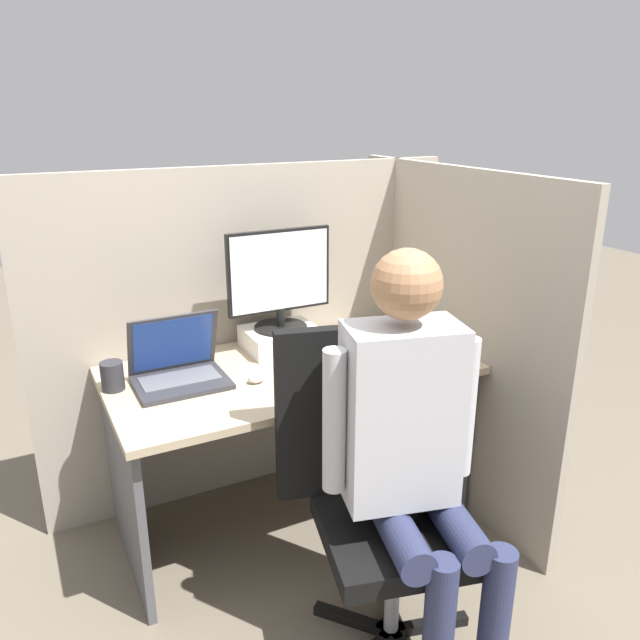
{
  "coord_description": "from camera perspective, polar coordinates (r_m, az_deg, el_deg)",
  "views": [
    {
      "loc": [
        -0.95,
        -1.74,
        1.72
      ],
      "look_at": [
        0.04,
        0.19,
        0.98
      ],
      "focal_mm": 35.0,
      "sensor_mm": 36.0,
      "label": 1
    }
  ],
  "objects": [
    {
      "name": "ground_plane",
      "position": [
        2.63,
        1.16,
        -22.0
      ],
      "size": [
        12.0,
        12.0,
        0.0
      ],
      "primitive_type": "plane",
      "color": "#665B4C"
    },
    {
      "name": "cubicle_panel_back",
      "position": [
        2.85,
        -6.06,
        -1.15
      ],
      "size": [
        1.94,
        0.04,
        1.49
      ],
      "color": "gray",
      "rests_on": "ground"
    },
    {
      "name": "cubicle_panel_right",
      "position": [
        2.82,
        11.76,
        -1.66
      ],
      "size": [
        0.04,
        1.39,
        1.49
      ],
      "color": "gray",
      "rests_on": "ground"
    },
    {
      "name": "desk",
      "position": [
        2.6,
        -2.68,
        -7.94
      ],
      "size": [
        1.44,
        0.74,
        0.73
      ],
      "color": "tan",
      "rests_on": "ground"
    },
    {
      "name": "paper_box",
      "position": [
        2.7,
        -3.58,
        -1.67
      ],
      "size": [
        0.31,
        0.25,
        0.09
      ],
      "color": "white",
      "rests_on": "desk"
    },
    {
      "name": "monitor",
      "position": [
        2.62,
        -3.73,
        3.78
      ],
      "size": [
        0.46,
        0.23,
        0.43
      ],
      "color": "black",
      "rests_on": "paper_box"
    },
    {
      "name": "laptop",
      "position": [
        2.42,
        -12.79,
        -4.48
      ],
      "size": [
        0.34,
        0.26,
        0.26
      ],
      "color": "#2D2D33",
      "rests_on": "desk"
    },
    {
      "name": "mouse",
      "position": [
        2.38,
        -5.83,
        -5.31
      ],
      "size": [
        0.07,
        0.05,
        0.04
      ],
      "color": "silver",
      "rests_on": "desk"
    },
    {
      "name": "stapler",
      "position": [
        2.82,
        9.56,
        -1.36
      ],
      "size": [
        0.05,
        0.14,
        0.05
      ],
      "color": "#2D2D33",
      "rests_on": "desk"
    },
    {
      "name": "carrot_toy",
      "position": [
        2.35,
        0.37,
        -5.41
      ],
      "size": [
        0.04,
        0.15,
        0.04
      ],
      "color": "orange",
      "rests_on": "desk"
    },
    {
      "name": "office_chair",
      "position": [
        2.12,
        4.71,
        -15.22
      ],
      "size": [
        0.56,
        0.61,
        1.06
      ],
      "color": "black",
      "rests_on": "ground"
    },
    {
      "name": "person",
      "position": [
        1.9,
        8.53,
        -10.9
      ],
      "size": [
        0.47,
        0.49,
        1.35
      ],
      "color": "#282D4C",
      "rests_on": "ground"
    },
    {
      "name": "pen_cup",
      "position": [
        2.42,
        -18.46,
        -4.88
      ],
      "size": [
        0.08,
        0.08,
        0.11
      ],
      "color": "#28282D",
      "rests_on": "desk"
    }
  ]
}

